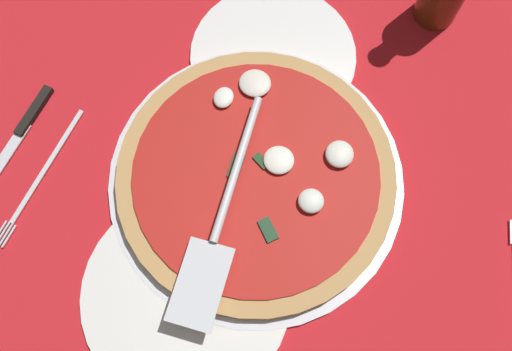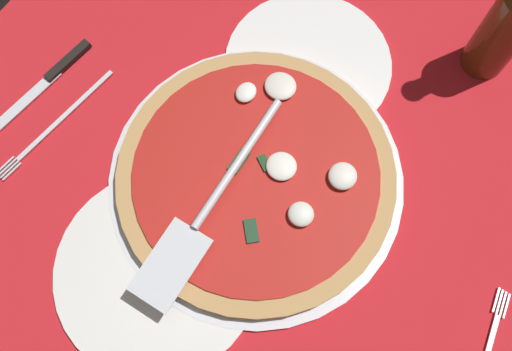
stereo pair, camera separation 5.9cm
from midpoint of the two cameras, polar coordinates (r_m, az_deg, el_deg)
name	(u,v)px [view 1 (the left image)]	position (r cm, az deg, el deg)	size (l,w,h in cm)	color
ground_plane	(289,169)	(68.83, 1.07, 0.35)	(94.94, 94.94, 0.80)	red
pizza_pan	(256,179)	(67.45, -2.47, -0.74)	(36.78, 36.78, 1.05)	silver
dinner_plate_left	(187,293)	(65.33, -9.97, -12.50)	(24.64, 24.64, 1.00)	white
dinner_plate_right	(273,56)	(74.97, -0.45, 12.31)	(22.54, 22.54, 1.00)	white
pizza	(257,175)	(66.09, -2.43, -0.24)	(34.36, 34.36, 3.14)	tan
pizza_server	(221,218)	(62.25, -6.41, -4.81)	(28.48, 5.58, 1.00)	silver
place_setting_far	(30,156)	(75.65, -24.88, 1.61)	(21.85, 14.52, 1.40)	white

